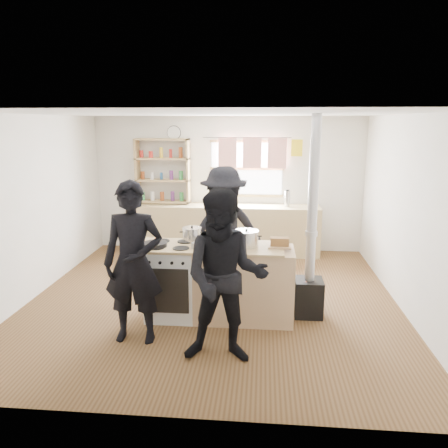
# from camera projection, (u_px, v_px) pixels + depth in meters

# --- Properties ---
(ground) EXTENTS (5.00, 5.00, 0.01)m
(ground) POSITION_uv_depth(u_px,v_px,m) (213.00, 299.00, 6.06)
(ground) COLOR brown
(ground) RESTS_ON ground
(back_counter) EXTENTS (3.40, 0.55, 0.90)m
(back_counter) POSITION_uv_depth(u_px,v_px,m) (227.00, 229.00, 8.10)
(back_counter) COLOR tan
(back_counter) RESTS_ON ground
(shelving_unit) EXTENTS (1.00, 0.28, 1.20)m
(shelving_unit) POSITION_uv_depth(u_px,v_px,m) (163.00, 171.00, 8.08)
(shelving_unit) COLOR tan
(shelving_unit) RESTS_ON back_counter
(thermos) EXTENTS (0.10, 0.10, 0.29)m
(thermos) POSITION_uv_depth(u_px,v_px,m) (287.00, 199.00, 7.87)
(thermos) COLOR silver
(thermos) RESTS_ON back_counter
(cooking_island) EXTENTS (1.97, 0.64, 0.93)m
(cooking_island) POSITION_uv_depth(u_px,v_px,m) (219.00, 282.00, 5.40)
(cooking_island) COLOR white
(cooking_island) RESTS_ON ground
(skillet_greens) EXTENTS (0.37, 0.37, 0.05)m
(skillet_greens) POSITION_uv_depth(u_px,v_px,m) (155.00, 244.00, 5.27)
(skillet_greens) COLOR black
(skillet_greens) RESTS_ON cooking_island
(roast_tray) EXTENTS (0.38, 0.34, 0.07)m
(roast_tray) POSITION_uv_depth(u_px,v_px,m) (208.00, 244.00, 5.25)
(roast_tray) COLOR silver
(roast_tray) RESTS_ON cooking_island
(stockpot_stove) EXTENTS (0.24, 0.24, 0.20)m
(stockpot_stove) POSITION_uv_depth(u_px,v_px,m) (192.00, 234.00, 5.51)
(stockpot_stove) COLOR silver
(stockpot_stove) RESTS_ON cooking_island
(stockpot_counter) EXTENTS (0.29, 0.29, 0.22)m
(stockpot_counter) POSITION_uv_depth(u_px,v_px,m) (247.00, 238.00, 5.27)
(stockpot_counter) COLOR silver
(stockpot_counter) RESTS_ON cooking_island
(bread_board) EXTENTS (0.28, 0.21, 0.12)m
(bread_board) POSITION_uv_depth(u_px,v_px,m) (280.00, 243.00, 5.24)
(bread_board) COLOR tan
(bread_board) RESTS_ON cooking_island
(flue_heater) EXTENTS (0.35, 0.35, 2.50)m
(flue_heater) POSITION_uv_depth(u_px,v_px,m) (310.00, 266.00, 5.42)
(flue_heater) COLOR black
(flue_heater) RESTS_ON ground
(person_near_left) EXTENTS (0.67, 0.44, 1.80)m
(person_near_left) POSITION_uv_depth(u_px,v_px,m) (134.00, 263.00, 4.75)
(person_near_left) COLOR black
(person_near_left) RESTS_ON ground
(person_near_right) EXTENTS (0.87, 0.68, 1.78)m
(person_near_right) POSITION_uv_depth(u_px,v_px,m) (225.00, 278.00, 4.33)
(person_near_right) COLOR black
(person_near_right) RESTS_ON ground
(person_far) EXTENTS (1.33, 1.03, 1.80)m
(person_far) POSITION_uv_depth(u_px,v_px,m) (224.00, 230.00, 6.18)
(person_far) COLOR black
(person_far) RESTS_ON ground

